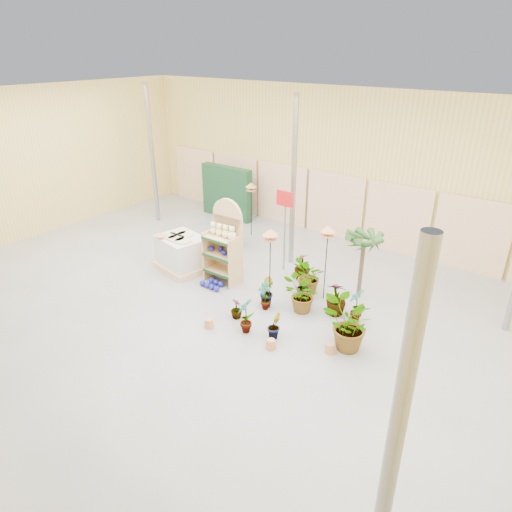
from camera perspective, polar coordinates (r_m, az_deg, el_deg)
The scene contains 25 objects.
room at distance 10.07m, azimuth -3.41°, elevation 5.58°, with size 15.20×12.10×4.70m.
display_shelf at distance 11.47m, azimuth -3.81°, elevation 1.48°, with size 0.91×0.58×2.16m.
teddy_bears at distance 11.24m, azimuth -4.09°, elevation 3.06°, with size 0.80×0.21×0.34m.
gazing_balls_shelf at distance 11.45m, azimuth -4.19°, elevation 0.66°, with size 0.79×0.27×0.15m.
gazing_balls_floor at distance 11.50m, azimuth -5.49°, elevation -3.56°, with size 0.63×0.39×0.15m.
pallet_stack at distance 12.36m, azimuth -9.26°, elevation 0.36°, with size 1.49×1.31×0.97m.
charcoal_planters at distance 13.56m, azimuth -3.15°, elevation 3.09°, with size 0.50×0.50×1.00m.
trellis_stock at distance 15.92m, azimuth -3.67°, elevation 7.96°, with size 2.00×0.30×1.80m, color #143A20.
offer_sign at distance 11.78m, azimuth 3.61°, elevation 5.18°, with size 0.50×0.08×2.20m.
bird_table_front at distance 9.80m, azimuth 1.82°, elevation 2.62°, with size 0.34×0.34×1.96m.
bird_table_right at distance 10.35m, azimuth 8.99°, elevation 3.06°, with size 0.34×0.34×1.87m.
bird_table_back at distance 14.08m, azimuth -0.62°, elevation 8.66°, with size 0.34×0.34×1.72m.
palm at distance 10.68m, azimuth 13.39°, elevation 2.06°, with size 0.70×0.70×1.77m.
potted_plant_0 at distance 10.43m, azimuth 1.12°, elevation -4.97°, with size 0.36×0.25×0.69m, color #23481B.
potted_plant_1 at distance 10.60m, azimuth 1.28°, elevation -4.48°, with size 0.37×0.30×0.68m, color #23481B.
potted_plant_2 at distance 10.31m, azimuth 5.74°, elevation -4.90°, with size 0.78×0.68×0.87m, color #23481B.
potted_plant_3 at distance 10.36m, azimuth 9.99°, elevation -5.25°, with size 0.45×0.45×0.80m, color #23481B.
potted_plant_4 at distance 10.19m, azimuth 12.46°, elevation -5.99°, with size 0.43×0.29×0.81m, color #23481B.
potted_plant_5 at distance 10.85m, azimuth 6.04°, elevation -3.88°, with size 0.37×0.30×0.68m, color #23481B.
potted_plant_6 at distance 11.07m, azimuth 6.61°, elevation -2.66°, with size 0.80×0.69×0.89m, color #23481B.
potted_plant_7 at distance 10.17m, azimuth -2.46°, elevation -6.60°, with size 0.26×0.26×0.46m, color #23481B.
potted_plant_8 at distance 9.61m, azimuth -1.28°, elevation -7.40°, with size 0.43×0.29×0.81m, color #23481B.
potted_plant_9 at distance 9.50m, azimuth 2.29°, elevation -8.67°, with size 0.32×0.26×0.58m, color #23481B.
potted_plant_10 at distance 9.19m, azimuth 11.35°, elevation -8.59°, with size 0.98×0.85×1.09m, color #23481B.
potted_plant_11 at distance 11.76m, azimuth 5.82°, elevation -1.27°, with size 0.41×0.41×0.74m, color #23481B.
Camera 1 is at (6.23, -6.26, 5.56)m, focal length 32.00 mm.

